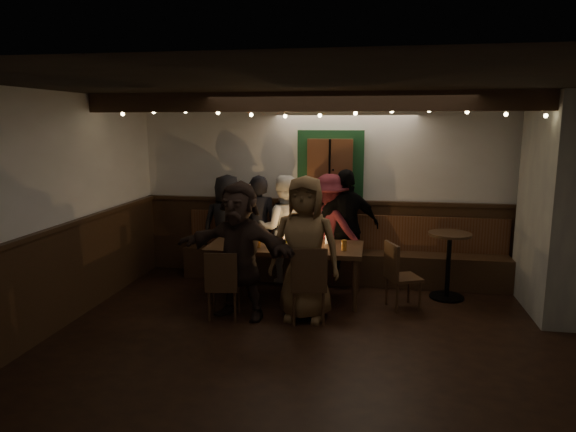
% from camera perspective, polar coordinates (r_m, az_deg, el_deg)
% --- Properties ---
extents(room, '(6.02, 5.01, 2.62)m').
position_cam_1_polar(room, '(6.48, 15.06, -0.54)').
color(room, black).
rests_on(room, ground).
extents(dining_table, '(1.97, 0.85, 0.86)m').
position_cam_1_polar(dining_table, '(6.62, -0.31, -3.76)').
color(dining_table, '#322213').
rests_on(dining_table, ground).
extents(chair_near_left, '(0.41, 0.41, 0.82)m').
position_cam_1_polar(chair_near_left, '(5.98, -7.30, -7.24)').
color(chair_near_left, '#322213').
rests_on(chair_near_left, ground).
extents(chair_near_right, '(0.48, 0.48, 0.90)m').
position_cam_1_polar(chair_near_right, '(5.83, 2.27, -7.18)').
color(chair_near_right, '#322213').
rests_on(chair_near_right, ground).
extents(chair_end, '(0.49, 0.49, 0.83)m').
position_cam_1_polar(chair_end, '(6.43, 12.11, -6.07)').
color(chair_end, '#322213').
rests_on(chair_end, ground).
extents(high_top, '(0.55, 0.55, 0.87)m').
position_cam_1_polar(high_top, '(6.95, 17.43, -4.38)').
color(high_top, black).
rests_on(high_top, ground).
extents(person_a, '(0.81, 0.60, 1.53)m').
position_cam_1_polar(person_a, '(7.53, -6.72, -1.18)').
color(person_a, black).
rests_on(person_a, ground).
extents(person_b, '(0.58, 0.41, 1.53)m').
position_cam_1_polar(person_b, '(7.40, -3.26, -1.31)').
color(person_b, black).
rests_on(person_b, ground).
extents(person_c, '(0.86, 0.74, 1.53)m').
position_cam_1_polar(person_c, '(7.33, -0.54, -1.40)').
color(person_c, white).
rests_on(person_c, ground).
extents(person_d, '(1.15, 0.94, 1.56)m').
position_cam_1_polar(person_d, '(7.25, 4.68, -1.46)').
color(person_d, '#4A151E').
rests_on(person_d, ground).
extents(person_e, '(1.03, 0.74, 1.63)m').
position_cam_1_polar(person_e, '(7.22, 6.53, -1.25)').
color(person_e, black).
rests_on(person_e, ground).
extents(person_f, '(1.56, 0.82, 1.61)m').
position_cam_1_polar(person_f, '(5.99, -5.42, -3.76)').
color(person_f, black).
rests_on(person_f, ground).
extents(person_g, '(0.85, 0.58, 1.68)m').
position_cam_1_polar(person_g, '(5.89, 1.89, -3.63)').
color(person_g, brown).
rests_on(person_g, ground).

